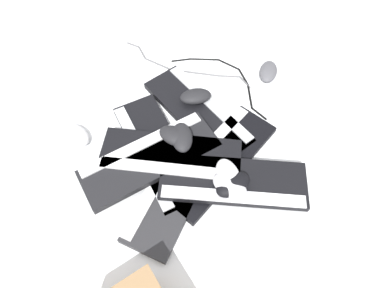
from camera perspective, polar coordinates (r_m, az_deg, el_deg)
The scene contains 18 objects.
ground_plane at distance 1.13m, azimuth 2.27°, elevation -1.76°, with size 3.20×3.20×0.00m, color white.
keyboard_0 at distance 1.06m, azimuth -2.91°, elevation -7.03°, with size 0.46×0.24×0.03m.
keyboard_1 at distance 1.11m, azimuth 4.45°, elevation -2.62°, with size 0.46×0.34×0.03m.
keyboard_2 at distance 1.21m, azimuth 0.96°, elevation 5.36°, with size 0.39×0.44×0.03m.
keyboard_3 at distance 1.13m, azimuth -5.82°, elevation -1.08°, with size 0.44×0.39×0.03m.
keyboard_4 at distance 1.04m, azimuth 6.83°, elevation -6.31°, with size 0.21×0.46×0.03m.
keyboard_5 at distance 1.08m, azimuth -7.01°, elevation -2.42°, with size 0.41×0.42×0.03m.
keyboard_6 at distance 1.08m, azimuth -3.59°, elevation -2.02°, with size 0.19×0.45×0.03m.
mouse_0 at distance 1.21m, azimuth -18.72°, elevation 1.42°, with size 0.11×0.07×0.04m, color silver.
mouse_1 at distance 1.00m, azimuth 6.32°, elevation -6.99°, with size 0.11×0.07×0.04m, color #B7B7BC.
mouse_2 at distance 1.36m, azimuth 12.59°, elevation 11.70°, with size 0.11×0.07×0.04m, color #4C4C51.
mouse_3 at distance 1.21m, azimuth 0.61°, elevation 7.95°, with size 0.11×0.07×0.04m, color black.
mouse_4 at distance 1.01m, azimuth 6.05°, elevation -5.13°, with size 0.11×0.07×0.04m, color silver.
mouse_5 at distance 1.08m, azimuth -2.83°, elevation 1.32°, with size 0.11×0.07×0.04m, color black.
mouse_6 at distance 1.07m, azimuth -1.75°, elevation 0.93°, with size 0.11×0.07×0.04m, color black.
mouse_7 at distance 1.00m, azimuth 6.84°, elevation -6.74°, with size 0.11×0.07×0.04m, color black.
cable_0 at distance 1.37m, azimuth -1.31°, elevation 12.80°, with size 0.14×0.53×0.01m.
cable_1 at distance 1.34m, azimuth 5.80°, elevation 11.18°, with size 0.26×0.40×0.01m.
Camera 1 is at (0.57, 0.08, 0.98)m, focal length 32.00 mm.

